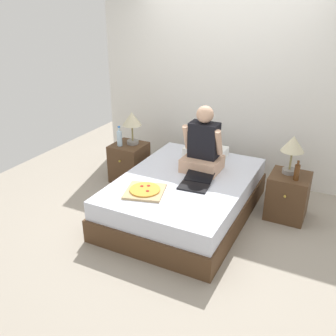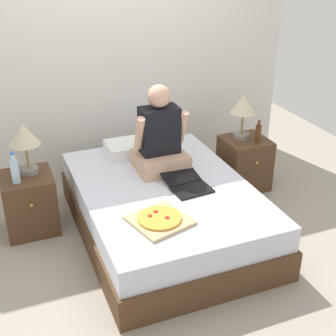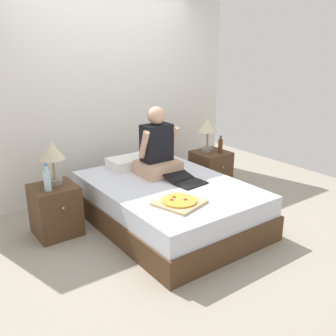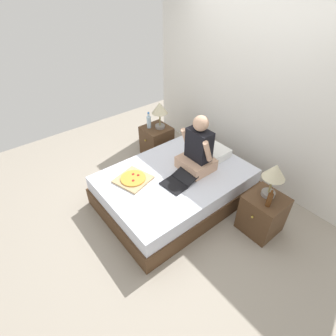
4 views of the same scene
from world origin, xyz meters
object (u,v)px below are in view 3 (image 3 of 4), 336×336
nightstand_left (56,210)px  laptop (187,181)px  water_bottle (47,180)px  bed (168,204)px  beer_bottle (220,146)px  person_seated (157,150)px  lamp_on_right_nightstand (208,128)px  nightstand_right (210,170)px  pizza_box (179,202)px  lamp_on_left_nightstand (52,154)px

nightstand_left → laptop: 1.41m
water_bottle → bed: bearing=-19.4°
beer_bottle → person_seated: 1.08m
lamp_on_right_nightstand → nightstand_left: bearing=-178.7°
nightstand_right → pizza_box: bearing=-142.6°
nightstand_left → water_bottle: 0.40m
bed → lamp_on_right_nightstand: 1.34m
nightstand_left → nightstand_right: bearing=0.0°
bed → water_bottle: (-1.16, 0.41, 0.41)m
laptop → pizza_box: laptop is taller
water_bottle → lamp_on_right_nightstand: (2.22, 0.14, 0.22)m
nightstand_right → lamp_on_right_nightstand: bearing=120.9°
person_seated → lamp_on_right_nightstand: bearing=13.6°
water_bottle → pizza_box: bearing=-44.9°
bed → lamp_on_left_nightstand: 1.34m
nightstand_left → water_bottle: (-0.08, -0.09, 0.38)m
laptop → pizza_box: size_ratio=0.89×
nightstand_left → person_seated: person_seated is taller
lamp_on_right_nightstand → beer_bottle: 0.29m
water_bottle → nightstand_right: 2.28m
lamp_on_left_nightstand → water_bottle: lamp_on_left_nightstand is taller
bed → person_seated: (0.08, 0.32, 0.53)m
water_bottle → laptop: 1.44m
nightstand_left → lamp_on_left_nightstand: size_ratio=1.18×
water_bottle → nightstand_right: bearing=2.3°
bed → nightstand_right: bearing=24.7°
bed → lamp_on_right_nightstand: size_ratio=4.46×
lamp_on_right_nightstand → person_seated: size_ratio=0.58×
bed → beer_bottle: beer_bottle is taller
beer_bottle → nightstand_left: bearing=177.4°
nightstand_left → pizza_box: 1.34m
person_seated → nightstand_right: bearing=10.4°
person_seated → water_bottle: bearing=175.7°
nightstand_left → beer_bottle: beer_bottle is taller
lamp_on_right_nightstand → pizza_box: lamp_on_right_nightstand is taller
pizza_box → beer_bottle: bearing=33.2°
nightstand_left → lamp_on_left_nightstand: 0.60m
nightstand_left → lamp_on_right_nightstand: (2.14, 0.05, 0.59)m
nightstand_left → lamp_on_right_nightstand: 2.22m
lamp_on_right_nightstand → person_seated: (-0.97, -0.23, -0.10)m
water_bottle → pizza_box: size_ratio=0.56×
laptop → pizza_box: bearing=-135.6°
lamp_on_left_nightstand → laptop: size_ratio=1.02×
lamp_on_left_nightstand → lamp_on_right_nightstand: same height
bed → person_seated: bearing=75.3°
pizza_box → lamp_on_left_nightstand: bearing=127.2°
nightstand_right → beer_bottle: 0.38m
nightstand_left → pizza_box: (0.84, -1.01, 0.23)m
lamp_on_right_nightstand → water_bottle: bearing=-176.4°
lamp_on_right_nightstand → laptop: 1.16m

